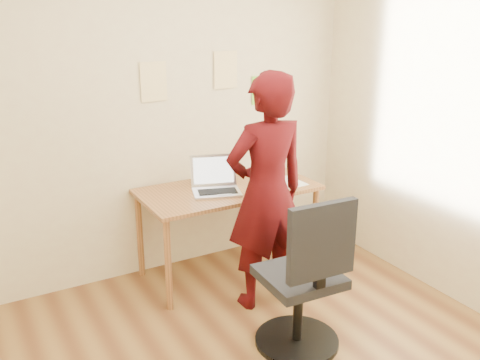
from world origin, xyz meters
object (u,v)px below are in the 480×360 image
phone (271,189)px  desk (228,198)px  laptop (216,184)px  person (266,193)px  office_chair (305,286)px

phone → desk: bearing=140.8°
laptop → phone: (0.40, -0.18, -0.05)m
laptop → person: (0.14, -0.52, 0.07)m
laptop → person: person is taller
office_chair → person: person is taller
laptop → phone: size_ratio=3.46×
laptop → person: bearing=-56.8°
phone → laptop: bearing=152.6°
laptop → person: 0.54m
desk → laptop: size_ratio=3.16×
laptop → office_chair: office_chair is taller
phone → office_chair: (-0.36, -0.96, -0.29)m
laptop → desk: bearing=28.5°
office_chair → phone: bearing=72.6°
office_chair → laptop: bearing=95.2°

